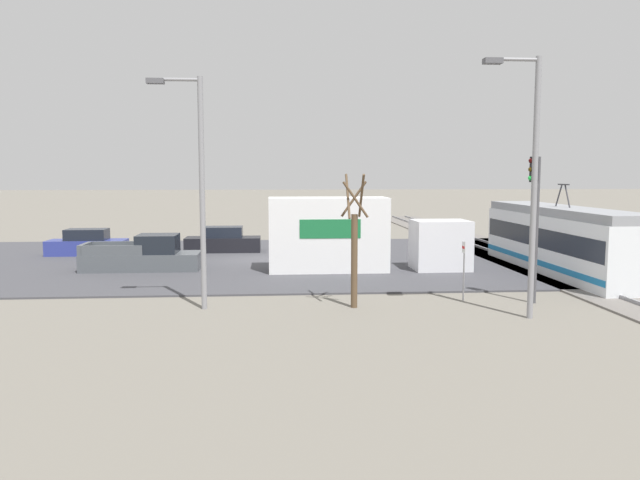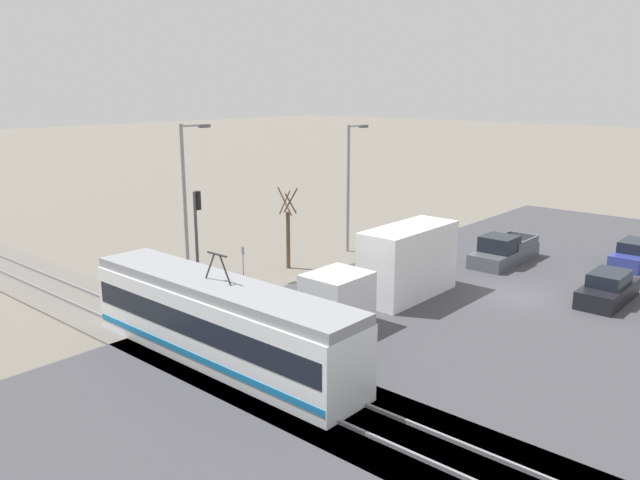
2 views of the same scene
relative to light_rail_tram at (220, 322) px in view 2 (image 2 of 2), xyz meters
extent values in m
plane|color=slate|center=(-5.69, -15.27, -1.64)|extent=(320.00, 320.00, 0.00)
cube|color=#424247|center=(-5.69, -15.27, -1.60)|extent=(20.78, 50.23, 0.08)
cube|color=slate|center=(-5.69, 0.00, -1.60)|extent=(69.50, 4.40, 0.08)
cube|color=gray|center=(-5.69, -0.72, -1.49)|extent=(68.11, 0.10, 0.14)
cube|color=gray|center=(-5.69, 0.72, -1.49)|extent=(68.11, 0.10, 0.14)
cube|color=white|center=(0.00, 0.00, -0.15)|extent=(13.36, 2.63, 2.82)
cube|color=black|center=(0.00, 0.00, 0.18)|extent=(12.96, 2.66, 0.94)
cube|color=#1970AD|center=(0.00, 0.00, -1.03)|extent=(13.23, 2.67, 0.27)
cube|color=gray|center=(0.00, 0.00, 1.46)|extent=(13.36, 2.42, 0.40)
cylinder|color=#2D2D33|center=(-0.45, 0.00, 2.21)|extent=(0.66, 0.07, 1.15)
cylinder|color=#2D2D33|center=(0.45, 0.00, 2.21)|extent=(0.66, 0.07, 1.15)
cube|color=#2D2D33|center=(0.00, 0.00, 2.76)|extent=(1.10, 0.08, 0.06)
cube|color=silver|center=(-1.24, -5.76, -0.31)|extent=(2.34, 2.78, 2.50)
cube|color=white|center=(-1.24, -11.49, 0.27)|extent=(2.34, 5.91, 3.67)
cube|color=#196B38|center=(-0.06, -11.49, 0.64)|extent=(0.02, 2.95, 0.92)
cube|color=#4C5156|center=(-2.18, -20.87, -1.13)|extent=(2.09, 5.82, 0.86)
cube|color=black|center=(-2.18, -20.05, -0.24)|extent=(1.92, 1.98, 0.93)
cube|color=#4C5156|center=(-1.22, -22.09, -0.45)|extent=(0.13, 2.91, 0.50)
cube|color=#4C5156|center=(-3.14, -22.09, -0.45)|extent=(0.13, 2.91, 0.50)
cube|color=#4C5156|center=(-2.18, -23.66, -0.45)|extent=(1.92, 0.23, 0.50)
cube|color=red|center=(-1.37, -23.75, -0.88)|extent=(0.14, 0.04, 0.18)
cube|color=black|center=(-9.39, -17.35, -1.11)|extent=(1.83, 4.65, 0.90)
cube|color=black|center=(-9.39, -17.35, -0.33)|extent=(1.58, 2.42, 0.66)
cube|color=navy|center=(-8.45, -25.37, -1.11)|extent=(1.73, 4.56, 0.90)
cube|color=black|center=(-8.45, -25.37, -0.34)|extent=(1.49, 2.37, 0.66)
cylinder|color=#47474C|center=(6.89, -4.31, 1.14)|extent=(0.16, 0.16, 5.56)
cube|color=black|center=(6.89, -4.49, 3.44)|extent=(0.28, 0.22, 0.95)
sphere|color=#390606|center=(6.89, -4.61, 3.76)|extent=(0.18, 0.18, 0.18)
sphere|color=#3C2C06|center=(6.89, -4.61, 3.44)|extent=(0.18, 0.18, 0.18)
sphere|color=green|center=(6.89, -4.61, 3.12)|extent=(0.18, 0.18, 0.18)
cylinder|color=brown|center=(7.16, -11.27, 0.08)|extent=(0.24, 0.24, 3.46)
cylinder|color=brown|center=(7.41, -11.27, 2.36)|extent=(0.09, 0.97, 1.33)
cylinder|color=brown|center=(7.16, -11.02, 2.48)|extent=(1.16, 0.09, 1.61)
cylinder|color=brown|center=(6.91, -11.27, 2.36)|extent=(0.09, 0.97, 1.33)
cylinder|color=brown|center=(7.16, -11.52, 2.48)|extent=(1.16, 0.09, 1.61)
cylinder|color=gray|center=(6.99, -16.77, 2.53)|extent=(0.20, 0.20, 8.34)
cylinder|color=gray|center=(6.99, -17.57, 6.57)|extent=(0.12, 1.60, 0.12)
cube|color=#515156|center=(6.99, -18.32, 6.51)|extent=(0.36, 0.60, 0.18)
cylinder|color=gray|center=(9.32, -5.49, 2.74)|extent=(0.20, 0.20, 8.77)
cylinder|color=gray|center=(9.32, -6.29, 7.00)|extent=(0.12, 1.60, 0.12)
cube|color=#515156|center=(9.32, -7.04, 6.94)|extent=(0.36, 0.60, 0.18)
cylinder|color=gray|center=(6.29, -6.88, -0.48)|extent=(0.06, 0.06, 2.32)
cube|color=white|center=(6.29, -6.91, 0.45)|extent=(0.32, 0.02, 0.44)
cube|color=red|center=(6.29, -6.92, 0.45)|extent=(0.31, 0.01, 0.10)
camera|label=1|loc=(29.65, -14.26, 3.28)|focal=35.00mm
camera|label=2|loc=(-18.16, 14.75, 8.96)|focal=35.00mm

